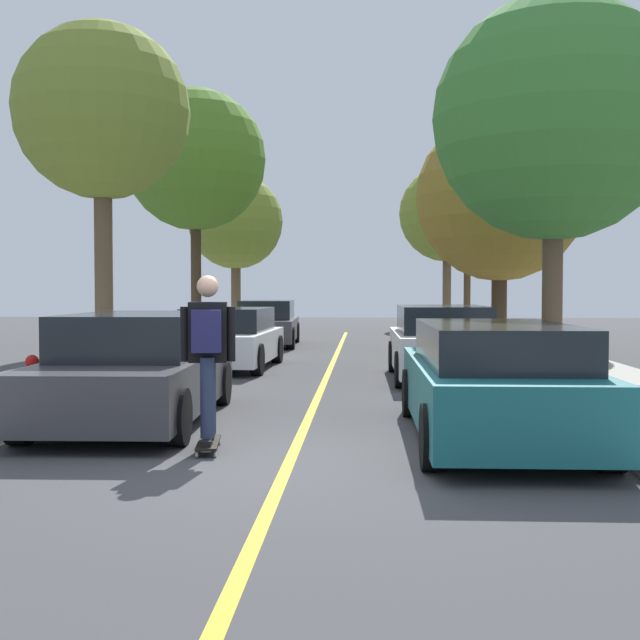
{
  "coord_description": "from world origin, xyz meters",
  "views": [
    {
      "loc": [
        0.75,
        -8.21,
        1.73
      ],
      "look_at": [
        -0.27,
        10.17,
        1.01
      ],
      "focal_mm": 45.68,
      "sensor_mm": 36.0,
      "label": 1
    }
  ],
  "objects_px": {
    "street_tree_left_near": "(195,160)",
    "skateboarder": "(208,348)",
    "skateboard": "(208,443)",
    "parked_car_left_nearest": "(137,369)",
    "street_tree_right_nearest": "(554,120)",
    "fire_hydrant": "(32,381)",
    "parked_car_left_far": "(267,324)",
    "street_tree_right_near": "(500,198)",
    "parked_car_right_nearest": "(494,381)",
    "parked_car_left_near": "(228,339)",
    "street_tree_left_nearest": "(102,113)",
    "street_tree_left_far": "(236,222)",
    "street_tree_right_farthest": "(447,214)",
    "parked_car_right_near": "(442,343)",
    "street_tree_right_far": "(468,212)"
  },
  "relations": [
    {
      "from": "street_tree_right_nearest",
      "to": "fire_hydrant",
      "type": "relative_size",
      "value": 10.29
    },
    {
      "from": "parked_car_right_near",
      "to": "street_tree_left_far",
      "type": "bearing_deg",
      "value": 111.68
    },
    {
      "from": "parked_car_right_nearest",
      "to": "street_tree_right_nearest",
      "type": "relative_size",
      "value": 0.65
    },
    {
      "from": "skateboard",
      "to": "parked_car_left_nearest",
      "type": "bearing_deg",
      "value": 124.81
    },
    {
      "from": "parked_car_left_far",
      "to": "fire_hydrant",
      "type": "bearing_deg",
      "value": -96.23
    },
    {
      "from": "parked_car_left_far",
      "to": "street_tree_left_nearest",
      "type": "distance_m",
      "value": 9.98
    },
    {
      "from": "parked_car_right_nearest",
      "to": "skateboarder",
      "type": "relative_size",
      "value": 2.65
    },
    {
      "from": "street_tree_left_near",
      "to": "skateboarder",
      "type": "xyz_separation_m",
      "value": [
        3.48,
        -15.99,
        -4.49
      ]
    },
    {
      "from": "fire_hydrant",
      "to": "street_tree_right_near",
      "type": "bearing_deg",
      "value": 55.31
    },
    {
      "from": "street_tree_right_nearest",
      "to": "street_tree_left_near",
      "type": "bearing_deg",
      "value": 136.19
    },
    {
      "from": "street_tree_left_near",
      "to": "street_tree_left_far",
      "type": "height_order",
      "value": "street_tree_left_near"
    },
    {
      "from": "parked_car_right_nearest",
      "to": "street_tree_right_farthest",
      "type": "xyz_separation_m",
      "value": [
        2.17,
        27.31,
        4.36
      ]
    },
    {
      "from": "parked_car_left_nearest",
      "to": "street_tree_left_far",
      "type": "height_order",
      "value": "street_tree_left_far"
    },
    {
      "from": "skateboarder",
      "to": "parked_car_left_far",
      "type": "bearing_deg",
      "value": 94.69
    },
    {
      "from": "skateboarder",
      "to": "skateboard",
      "type": "bearing_deg",
      "value": 96.88
    },
    {
      "from": "street_tree_right_near",
      "to": "skateboard",
      "type": "height_order",
      "value": "street_tree_right_near"
    },
    {
      "from": "street_tree_left_nearest",
      "to": "street_tree_left_near",
      "type": "distance_m",
      "value": 8.74
    },
    {
      "from": "parked_car_left_near",
      "to": "fire_hydrant",
      "type": "height_order",
      "value": "parked_car_left_near"
    },
    {
      "from": "parked_car_right_near",
      "to": "fire_hydrant",
      "type": "relative_size",
      "value": 5.89
    },
    {
      "from": "parked_car_left_nearest",
      "to": "street_tree_right_far",
      "type": "distance_m",
      "value": 20.42
    },
    {
      "from": "street_tree_right_nearest",
      "to": "fire_hydrant",
      "type": "xyz_separation_m",
      "value": [
        -8.1,
        -5.41,
        -4.5
      ]
    },
    {
      "from": "parked_car_left_near",
      "to": "parked_car_left_far",
      "type": "xyz_separation_m",
      "value": [
        -0.0,
        6.96,
        0.02
      ]
    },
    {
      "from": "street_tree_left_nearest",
      "to": "street_tree_left_far",
      "type": "relative_size",
      "value": 1.11
    },
    {
      "from": "street_tree_left_far",
      "to": "skateboarder",
      "type": "bearing_deg",
      "value": -81.61
    },
    {
      "from": "street_tree_right_near",
      "to": "fire_hydrant",
      "type": "distance_m",
      "value": 14.7
    },
    {
      "from": "parked_car_left_nearest",
      "to": "skateboard",
      "type": "distance_m",
      "value": 2.36
    },
    {
      "from": "parked_car_right_nearest",
      "to": "skateboarder",
      "type": "height_order",
      "value": "skateboarder"
    },
    {
      "from": "street_tree_left_far",
      "to": "street_tree_right_farthest",
      "type": "xyz_separation_m",
      "value": [
        8.77,
        4.53,
        0.69
      ]
    },
    {
      "from": "street_tree_right_farthest",
      "to": "fire_hydrant",
      "type": "height_order",
      "value": "street_tree_right_farthest"
    },
    {
      "from": "street_tree_left_nearest",
      "to": "street_tree_right_farthest",
      "type": "relative_size",
      "value": 0.96
    },
    {
      "from": "street_tree_left_far",
      "to": "street_tree_right_farthest",
      "type": "relative_size",
      "value": 0.87
    },
    {
      "from": "skateboard",
      "to": "parked_car_left_near",
      "type": "bearing_deg",
      "value": 98.29
    },
    {
      "from": "parked_car_right_nearest",
      "to": "fire_hydrant",
      "type": "relative_size",
      "value": 6.67
    },
    {
      "from": "street_tree_right_nearest",
      "to": "skateboarder",
      "type": "relative_size",
      "value": 4.09
    },
    {
      "from": "parked_car_left_near",
      "to": "street_tree_left_nearest",
      "type": "height_order",
      "value": "street_tree_left_nearest"
    },
    {
      "from": "street_tree_left_nearest",
      "to": "skateboard",
      "type": "relative_size",
      "value": 7.85
    },
    {
      "from": "parked_car_left_nearest",
      "to": "parked_car_right_near",
      "type": "distance_m",
      "value": 6.75
    },
    {
      "from": "parked_car_left_nearest",
      "to": "street_tree_left_near",
      "type": "bearing_deg",
      "value": 98.77
    },
    {
      "from": "parked_car_left_far",
      "to": "street_tree_right_near",
      "type": "xyz_separation_m",
      "value": [
        6.6,
        -2.04,
        3.52
      ]
    },
    {
      "from": "parked_car_left_near",
      "to": "skateboard",
      "type": "xyz_separation_m",
      "value": [
        1.3,
        -8.91,
        -0.55
      ]
    },
    {
      "from": "parked_car_right_near",
      "to": "street_tree_right_far",
      "type": "bearing_deg",
      "value": 81.08
    },
    {
      "from": "parked_car_left_nearest",
      "to": "parked_car_right_nearest",
      "type": "relative_size",
      "value": 0.98
    },
    {
      "from": "parked_car_right_nearest",
      "to": "street_tree_right_nearest",
      "type": "distance_m",
      "value": 8.3
    },
    {
      "from": "parked_car_left_near",
      "to": "parked_car_right_nearest",
      "type": "bearing_deg",
      "value": -61.44
    },
    {
      "from": "parked_car_right_near",
      "to": "street_tree_left_near",
      "type": "xyz_separation_m",
      "value": [
        -6.6,
        8.99,
        4.91
      ]
    },
    {
      "from": "parked_car_right_nearest",
      "to": "skateboard",
      "type": "xyz_separation_m",
      "value": [
        -3.12,
        -0.78,
        -0.59
      ]
    },
    {
      "from": "parked_car_left_nearest",
      "to": "street_tree_left_near",
      "type": "distance_m",
      "value": 15.07
    },
    {
      "from": "street_tree_right_far",
      "to": "street_tree_left_nearest",
      "type": "bearing_deg",
      "value": -122.83
    },
    {
      "from": "parked_car_left_near",
      "to": "fire_hydrant",
      "type": "distance_m",
      "value": 6.95
    },
    {
      "from": "parked_car_right_nearest",
      "to": "street_tree_right_near",
      "type": "xyz_separation_m",
      "value": [
        2.17,
        13.04,
        3.51
      ]
    }
  ]
}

